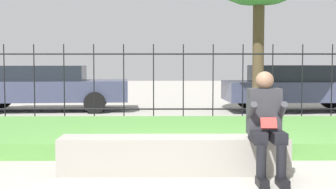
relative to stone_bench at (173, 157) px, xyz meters
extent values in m
plane|color=#A8A399|center=(0.29, 0.00, -0.20)|extent=(60.00, 60.00, 0.00)
cube|color=gray|center=(0.00, 0.00, 0.02)|extent=(2.77, 0.49, 0.44)
cube|color=slate|center=(0.00, 0.00, -0.16)|extent=(2.66, 0.45, 0.08)
cube|color=black|center=(0.95, -0.64, -0.15)|extent=(0.11, 0.26, 0.09)
cylinder|color=black|center=(0.95, -0.58, 0.07)|extent=(0.11, 0.11, 0.35)
cube|color=black|center=(0.95, -0.37, 0.31)|extent=(0.15, 0.42, 0.13)
cube|color=black|center=(1.17, -0.64, -0.15)|extent=(0.11, 0.26, 0.09)
cylinder|color=black|center=(1.17, -0.58, 0.07)|extent=(0.11, 0.11, 0.35)
cube|color=black|center=(1.17, -0.37, 0.31)|extent=(0.15, 0.42, 0.13)
cube|color=#333338|center=(1.06, -0.16, 0.58)|extent=(0.38, 0.24, 0.54)
sphere|color=#8C664C|center=(1.06, -0.18, 0.94)|extent=(0.21, 0.21, 0.21)
cylinder|color=#333338|center=(0.89, -0.32, 0.60)|extent=(0.08, 0.29, 0.24)
cylinder|color=#333338|center=(1.23, -0.32, 0.60)|extent=(0.08, 0.29, 0.24)
cube|color=#B2332D|center=(1.06, -0.42, 0.47)|extent=(0.18, 0.09, 0.13)
cube|color=#569342|center=(0.29, 2.39, -0.08)|extent=(10.34, 3.39, 0.23)
cylinder|color=black|center=(0.29, 4.42, 0.15)|extent=(8.34, 0.03, 0.03)
cylinder|color=black|center=(0.29, 4.42, 1.34)|extent=(8.34, 0.03, 0.03)
cylinder|color=black|center=(-3.56, 4.42, 0.68)|extent=(0.02, 0.02, 1.75)
cylinder|color=black|center=(-2.92, 4.42, 0.68)|extent=(0.02, 0.02, 1.75)
cylinder|color=black|center=(-2.28, 4.42, 0.68)|extent=(0.02, 0.02, 1.75)
cylinder|color=black|center=(-1.64, 4.42, 0.68)|extent=(0.02, 0.02, 1.75)
cylinder|color=black|center=(-1.00, 4.42, 0.68)|extent=(0.02, 0.02, 1.75)
cylinder|color=black|center=(-0.36, 4.42, 0.68)|extent=(0.02, 0.02, 1.75)
cylinder|color=black|center=(0.29, 4.42, 0.68)|extent=(0.02, 0.02, 1.75)
cylinder|color=black|center=(0.93, 4.42, 0.68)|extent=(0.02, 0.02, 1.75)
cylinder|color=black|center=(1.57, 4.42, 0.68)|extent=(0.02, 0.02, 1.75)
cylinder|color=black|center=(2.21, 4.42, 0.68)|extent=(0.02, 0.02, 1.75)
cylinder|color=black|center=(2.85, 4.42, 0.68)|extent=(0.02, 0.02, 1.75)
cylinder|color=black|center=(3.49, 4.42, 0.68)|extent=(0.02, 0.02, 1.75)
cube|color=#383D56|center=(-3.48, 7.52, 0.38)|extent=(4.75, 2.20, 0.57)
cube|color=black|center=(-3.66, 7.50, 0.87)|extent=(2.66, 1.81, 0.42)
cylinder|color=black|center=(-1.98, 6.75, 0.09)|extent=(0.60, 0.25, 0.58)
cylinder|color=black|center=(-2.13, 8.52, 0.09)|extent=(0.60, 0.25, 0.58)
cylinder|color=black|center=(-4.98, 8.28, 0.09)|extent=(0.60, 0.25, 0.58)
cube|color=#383D56|center=(3.59, 7.31, 0.38)|extent=(4.10, 1.90, 0.54)
cube|color=black|center=(3.43, 7.30, 0.87)|extent=(2.27, 1.62, 0.44)
cylinder|color=black|center=(4.81, 8.21, 0.11)|extent=(0.62, 0.22, 0.61)
cylinder|color=black|center=(2.37, 6.40, 0.11)|extent=(0.62, 0.22, 0.61)
cylinder|color=black|center=(2.31, 8.13, 0.11)|extent=(0.62, 0.22, 0.61)
cylinder|color=#4C3D28|center=(2.08, 5.34, 1.56)|extent=(0.27, 0.27, 3.50)
camera|label=1|loc=(-0.10, -5.64, 1.14)|focal=50.00mm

